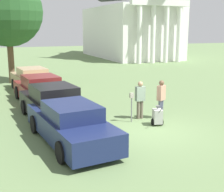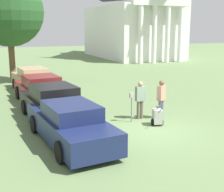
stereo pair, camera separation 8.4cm
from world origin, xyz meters
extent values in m
plane|color=#607A4C|center=(0.00, 0.00, 0.00)|extent=(120.00, 120.00, 0.00)
cube|color=#19234C|center=(-3.18, 0.05, 0.57)|extent=(2.35, 5.30, 0.75)
cube|color=#19234C|center=(-3.15, -0.15, 1.20)|extent=(1.81, 2.32, 0.51)
cylinder|color=black|center=(-4.23, 1.54, 0.35)|extent=(0.25, 0.71, 0.70)
cylinder|color=black|center=(-2.47, 1.73, 0.35)|extent=(0.25, 0.71, 0.70)
cylinder|color=black|center=(-3.88, -1.63, 0.35)|extent=(0.25, 0.71, 0.70)
cylinder|color=black|center=(-2.12, -1.44, 0.35)|extent=(0.25, 0.71, 0.70)
cube|color=black|center=(-3.18, 3.09, 0.58)|extent=(2.45, 5.02, 0.79)
cube|color=black|center=(-3.16, 2.90, 1.27)|extent=(1.92, 2.20, 0.60)
cylinder|color=black|center=(-4.28, 4.47, 0.34)|extent=(0.25, 0.69, 0.67)
cylinder|color=black|center=(-2.40, 4.68, 0.34)|extent=(0.25, 0.69, 0.67)
cylinder|color=black|center=(-3.96, 1.49, 0.34)|extent=(0.25, 0.69, 0.67)
cylinder|color=black|center=(-2.07, 1.70, 0.34)|extent=(0.25, 0.69, 0.67)
cube|color=maroon|center=(-3.18, 6.60, 0.58)|extent=(2.44, 4.95, 0.75)
cube|color=maroon|center=(-3.16, 6.41, 1.23)|extent=(1.91, 2.18, 0.56)
cylinder|color=black|center=(-4.28, 7.96, 0.37)|extent=(0.26, 0.75, 0.74)
cylinder|color=black|center=(-2.40, 8.17, 0.37)|extent=(0.26, 0.75, 0.74)
cylinder|color=black|center=(-3.96, 5.02, 0.37)|extent=(0.26, 0.75, 0.74)
cylinder|color=black|center=(-2.08, 5.23, 0.37)|extent=(0.26, 0.75, 0.74)
cube|color=tan|center=(-3.18, 9.95, 0.60)|extent=(2.31, 5.16, 0.84)
cube|color=tan|center=(-3.15, 9.75, 1.28)|extent=(1.78, 2.26, 0.52)
cylinder|color=black|center=(-4.21, 11.40, 0.32)|extent=(0.25, 0.66, 0.64)
cylinder|color=black|center=(-2.48, 11.59, 0.32)|extent=(0.25, 0.66, 0.64)
cylinder|color=black|center=(-3.87, 8.31, 0.32)|extent=(0.25, 0.66, 0.64)
cylinder|color=black|center=(-2.14, 8.50, 0.32)|extent=(0.25, 0.66, 0.64)
cylinder|color=slate|center=(-0.10, 1.43, 0.54)|extent=(0.05, 0.05, 1.08)
cube|color=gray|center=(-0.10, 1.43, 1.19)|extent=(0.18, 0.09, 0.22)
cylinder|color=#665B4C|center=(0.56, 1.76, 0.41)|extent=(0.14, 0.14, 0.83)
cylinder|color=#665B4C|center=(0.39, 1.76, 0.41)|extent=(0.14, 0.14, 0.83)
cube|color=gray|center=(0.48, 1.76, 1.15)|extent=(0.42, 0.23, 0.65)
sphere|color=tan|center=(0.48, 1.76, 1.59)|extent=(0.22, 0.22, 0.22)
cylinder|color=#515670|center=(1.45, 1.50, 0.42)|extent=(0.14, 0.14, 0.85)
cylinder|color=#515670|center=(1.30, 1.42, 0.42)|extent=(0.14, 0.14, 0.85)
cube|color=tan|center=(1.38, 1.46, 1.18)|extent=(0.47, 0.40, 0.67)
sphere|color=brown|center=(1.38, 1.46, 1.63)|extent=(0.23, 0.23, 0.23)
cube|color=#B2B2AD|center=(0.72, 0.62, 0.38)|extent=(0.46, 0.52, 0.60)
cone|color=#59595B|center=(0.72, 0.62, 0.76)|extent=(0.18, 0.18, 0.16)
cylinder|color=#4C4C4C|center=(0.61, 0.17, 0.78)|extent=(0.18, 0.58, 0.43)
cylinder|color=black|center=(0.52, 0.68, 0.14)|extent=(0.12, 0.28, 0.28)
cylinder|color=black|center=(0.93, 0.57, 0.14)|extent=(0.12, 0.28, 0.28)
cube|color=white|center=(13.10, 30.34, 3.42)|extent=(8.77, 15.84, 6.84)
cylinder|color=white|center=(10.46, 21.81, 3.25)|extent=(0.56, 0.56, 6.50)
cylinder|color=white|center=(12.22, 21.81, 3.25)|extent=(0.56, 0.56, 6.50)
cylinder|color=white|center=(13.97, 21.81, 3.25)|extent=(0.56, 0.56, 6.50)
cylinder|color=white|center=(15.73, 21.81, 3.25)|extent=(0.56, 0.56, 6.50)
cube|color=white|center=(13.10, 21.81, 6.85)|extent=(7.45, 0.70, 0.70)
cylinder|color=brown|center=(-4.11, 13.75, 1.52)|extent=(0.44, 0.44, 3.04)
sphere|color=#234C23|center=(-4.11, 13.75, 5.16)|extent=(4.98, 4.98, 4.98)
camera|label=1|loc=(-5.73, -10.37, 4.01)|focal=50.00mm
camera|label=2|loc=(-5.65, -10.40, 4.01)|focal=50.00mm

